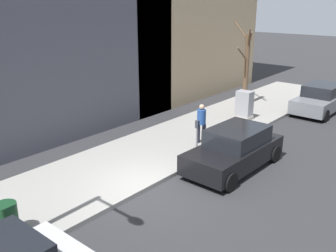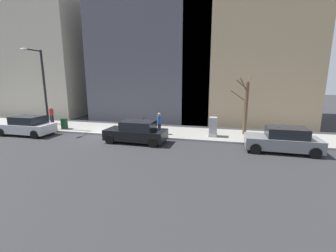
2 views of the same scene
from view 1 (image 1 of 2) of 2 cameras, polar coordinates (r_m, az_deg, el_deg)
name	(u,v)px [view 1 (image 1 of 2)]	position (r m, az deg, el deg)	size (l,w,h in m)	color
ground_plane	(150,190)	(12.32, -2.73, -9.67)	(120.00, 120.00, 0.00)	#2B2B2D
sidewalk	(109,170)	(13.59, -8.96, -6.69)	(4.00, 36.00, 0.15)	gray
parked_car_grey	(321,99)	(22.01, 22.26, 3.83)	(1.96, 4.22, 1.52)	slate
parked_car_black	(235,149)	(13.72, 10.12, -3.50)	(2.00, 4.24, 1.52)	black
parking_meter	(197,133)	(14.40, 4.44, -1.13)	(0.14, 0.10, 1.35)	slate
utility_box	(244,105)	(19.06, 11.54, 3.08)	(0.83, 0.61, 1.43)	#A8A399
bare_tree	(246,68)	(21.33, 11.80, 8.69)	(1.70, 1.45, 4.59)	brown
trash_bin	(7,220)	(10.49, -23.33, -13.01)	(0.56, 0.56, 0.90)	#14381E
pedestrian_near_meter	(201,121)	(15.51, 5.10, 0.72)	(0.36, 0.36, 1.66)	#1E1E2D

